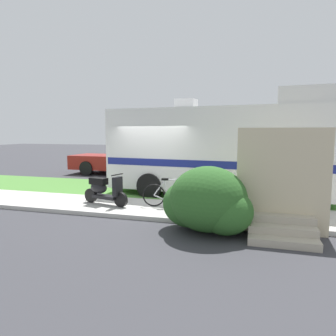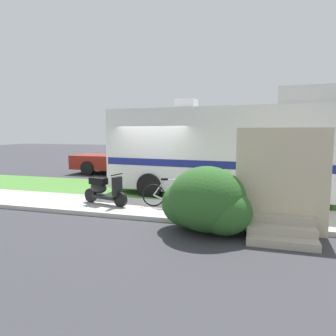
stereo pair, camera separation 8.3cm
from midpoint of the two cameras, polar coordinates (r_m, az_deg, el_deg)
The scene contains 10 objects.
ground_plane at distance 10.29m, azimuth -3.80°, elevation -6.18°, with size 80.00×80.00×0.00m, color #38383D.
sidewalk at distance 9.19m, azimuth -6.33°, elevation -7.41°, with size 24.00×2.00×0.12m.
grass_strip at distance 11.67m, azimuth -1.33°, elevation -4.41°, with size 24.00×3.40×0.08m.
motorhome_rv at distance 10.75m, azimuth 9.48°, elevation 3.54°, with size 7.72×3.00×3.61m.
scooter at distance 9.40m, azimuth -12.21°, elevation -3.96°, with size 1.60×0.65×0.97m.
bicycle at distance 8.93m, azimuth 0.32°, elevation -4.90°, with size 1.66×0.55×0.89m.
pickup_truck_near at distance 16.39m, azimuth -6.92°, elevation 2.06°, with size 5.59×2.22×1.82m.
porch_steps at distance 7.30m, azimuth 20.23°, elevation -4.21°, with size 2.00×1.26×2.40m.
bush_by_porch at distance 7.02m, azimuth 6.95°, elevation -6.42°, with size 2.12×1.59×1.50m.
bottle_green at distance 8.59m, azimuth 19.09°, elevation -7.56°, with size 0.06×0.06×0.27m.
Camera 1 is at (3.33, -9.45, 2.31)m, focal length 32.55 mm.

